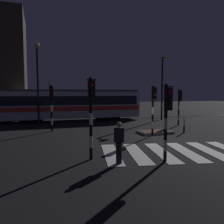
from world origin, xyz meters
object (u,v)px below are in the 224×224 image
at_px(traffic_light_corner_far_left, 51,101).
at_px(bollard_island_edge, 184,125).
at_px(tram, 71,104).
at_px(traffic_light_median_centre, 153,103).
at_px(traffic_light_kerb_mid_left, 167,111).
at_px(traffic_light_corner_far_right, 179,102).
at_px(pedestrian_waiting_at_kerb, 119,142).
at_px(traffic_light_corner_near_left, 91,106).
at_px(street_lamp_trackside_right, 163,80).
at_px(street_lamp_trackside_left, 38,74).

relative_size(traffic_light_corner_far_left, bollard_island_edge, 3.13).
bearing_deg(traffic_light_corner_far_left, tram, 69.79).
bearing_deg(traffic_light_median_centre, traffic_light_kerb_mid_left, -113.25).
distance_m(traffic_light_corner_far_right, pedestrian_waiting_at_kerb, 12.73).
bearing_deg(traffic_light_corner_near_left, pedestrian_waiting_at_kerb, -43.83).
bearing_deg(traffic_light_corner_far_left, traffic_light_corner_far_right, -0.14).
bearing_deg(traffic_light_median_centre, bollard_island_edge, 7.95).
relative_size(traffic_light_corner_near_left, street_lamp_trackside_right, 0.52).
xyz_separation_m(traffic_light_corner_near_left, street_lamp_trackside_left, (-2.05, 12.11, 2.23)).
relative_size(traffic_light_corner_far_left, street_lamp_trackside_left, 0.48).
height_order(traffic_light_corner_near_left, traffic_light_corner_far_right, traffic_light_corner_near_left).
bearing_deg(street_lamp_trackside_left, traffic_light_corner_near_left, -80.38).
bearing_deg(street_lamp_trackside_left, street_lamp_trackside_right, 0.82).
bearing_deg(bollard_island_edge, tram, 124.30).
height_order(traffic_light_kerb_mid_left, tram, tram).
bearing_deg(street_lamp_trackside_left, traffic_light_corner_far_left, -77.28).
height_order(traffic_light_kerb_mid_left, bollard_island_edge, traffic_light_kerb_mid_left).
height_order(traffic_light_corner_far_left, tram, tram).
distance_m(traffic_light_corner_near_left, bollard_island_edge, 9.36).
bearing_deg(bollard_island_edge, traffic_light_median_centre, -172.05).
relative_size(traffic_light_corner_far_left, traffic_light_corner_far_right, 1.08).
relative_size(traffic_light_median_centre, traffic_light_corner_far_right, 1.04).
bearing_deg(traffic_light_corner_far_right, street_lamp_trackside_left, 161.28).
xyz_separation_m(traffic_light_median_centre, pedestrian_waiting_at_kerb, (-4.31, -5.12, -1.34)).
height_order(traffic_light_corner_near_left, tram, tram).
bearing_deg(street_lamp_trackside_right, traffic_light_median_centre, -124.37).
xyz_separation_m(tram, pedestrian_waiting_at_kerb, (-0.29, -15.39, -0.87)).
height_order(traffic_light_median_centre, traffic_light_kerb_mid_left, traffic_light_median_centre).
relative_size(traffic_light_corner_far_right, street_lamp_trackside_right, 0.48).
bearing_deg(traffic_light_kerb_mid_left, street_lamp_trackside_left, 110.06).
height_order(traffic_light_median_centre, traffic_light_corner_near_left, traffic_light_corner_near_left).
bearing_deg(bollard_island_edge, traffic_light_corner_far_right, 60.69).
distance_m(street_lamp_trackside_right, pedestrian_waiting_at_kerb, 16.79).
distance_m(traffic_light_corner_near_left, traffic_light_corner_far_left, 8.17).
bearing_deg(tram, pedestrian_waiting_at_kerb, -91.07).
bearing_deg(traffic_light_corner_far_left, street_lamp_trackside_left, 102.72).
relative_size(street_lamp_trackside_left, bollard_island_edge, 6.46).
height_order(traffic_light_corner_near_left, bollard_island_edge, traffic_light_corner_near_left).
height_order(traffic_light_corner_far_right, street_lamp_trackside_right, street_lamp_trackside_right).
distance_m(traffic_light_corner_near_left, street_lamp_trackside_left, 12.48).
bearing_deg(street_lamp_trackside_right, traffic_light_corner_far_right, -101.40).
bearing_deg(traffic_light_median_centre, pedestrian_waiting_at_kerb, -130.05).
xyz_separation_m(traffic_light_corner_near_left, tram, (1.22, 14.50, -0.58)).
bearing_deg(tram, traffic_light_kerb_mid_left, -84.10).
height_order(traffic_light_corner_far_right, pedestrian_waiting_at_kerb, traffic_light_corner_far_right).
xyz_separation_m(traffic_light_kerb_mid_left, traffic_light_corner_near_left, (-2.85, 1.31, 0.20)).
distance_m(traffic_light_corner_near_left, pedestrian_waiting_at_kerb, 1.93).
xyz_separation_m(traffic_light_corner_far_left, pedestrian_waiting_at_kerb, (2.07, -8.98, -1.41)).
xyz_separation_m(traffic_light_corner_far_right, street_lamp_trackside_right, (0.85, 4.23, 2.19)).
distance_m(traffic_light_median_centre, tram, 11.03).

